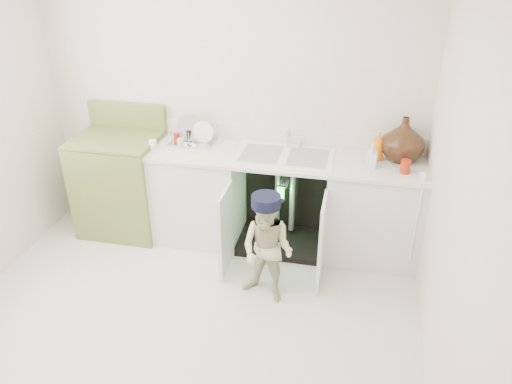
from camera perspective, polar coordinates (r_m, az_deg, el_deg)
ground at (r=3.96m, az=-8.15°, el=-14.39°), size 3.50×3.50×0.00m
room_shell at (r=3.25m, az=-9.62°, el=2.08°), size 6.00×5.50×1.26m
counter_run at (r=4.51m, az=3.71°, el=-0.71°), size 2.44×1.02×1.28m
avocado_stove at (r=4.94m, az=-15.06°, el=1.07°), size 0.77×0.65×1.19m
repair_worker at (r=3.86m, az=1.29°, el=-6.50°), size 0.52×0.67×0.91m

